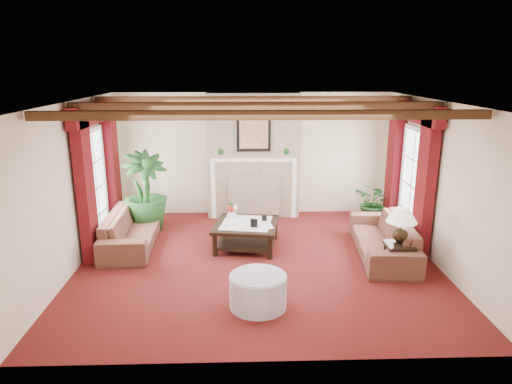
{
  "coord_description": "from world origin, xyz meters",
  "views": [
    {
      "loc": [
        -0.27,
        -7.22,
        3.24
      ],
      "look_at": [
        -0.02,
        0.4,
        1.13
      ],
      "focal_mm": 32.0,
      "sensor_mm": 36.0,
      "label": 1
    }
  ],
  "objects_px": {
    "potted_palm": "(146,208)",
    "sofa_left": "(132,223)",
    "sofa_right": "(383,232)",
    "ottoman": "(258,291)",
    "coffee_table": "(246,235)",
    "side_table": "(398,258)"
  },
  "relations": [
    {
      "from": "sofa_right",
      "to": "potted_palm",
      "type": "height_order",
      "value": "potted_palm"
    },
    {
      "from": "sofa_left",
      "to": "side_table",
      "type": "relative_size",
      "value": 4.33
    },
    {
      "from": "sofa_left",
      "to": "potted_palm",
      "type": "distance_m",
      "value": 0.86
    },
    {
      "from": "potted_palm",
      "to": "ottoman",
      "type": "height_order",
      "value": "potted_palm"
    },
    {
      "from": "ottoman",
      "to": "potted_palm",
      "type": "bearing_deg",
      "value": 123.95
    },
    {
      "from": "sofa_right",
      "to": "side_table",
      "type": "xyz_separation_m",
      "value": [
        0.03,
        -0.73,
        -0.18
      ]
    },
    {
      "from": "side_table",
      "to": "potted_palm",
      "type": "bearing_deg",
      "value": 153.64
    },
    {
      "from": "sofa_right",
      "to": "side_table",
      "type": "bearing_deg",
      "value": 7.56
    },
    {
      "from": "sofa_left",
      "to": "ottoman",
      "type": "height_order",
      "value": "sofa_left"
    },
    {
      "from": "sofa_left",
      "to": "side_table",
      "type": "bearing_deg",
      "value": -108.54
    },
    {
      "from": "sofa_right",
      "to": "coffee_table",
      "type": "relative_size",
      "value": 2.01
    },
    {
      "from": "sofa_left",
      "to": "sofa_right",
      "type": "xyz_separation_m",
      "value": [
        4.53,
        -0.63,
        0.01
      ]
    },
    {
      "from": "coffee_table",
      "to": "ottoman",
      "type": "xyz_separation_m",
      "value": [
        0.13,
        -2.19,
        0.0
      ]
    },
    {
      "from": "coffee_table",
      "to": "sofa_left",
      "type": "bearing_deg",
      "value": -175.24
    },
    {
      "from": "potted_palm",
      "to": "coffee_table",
      "type": "height_order",
      "value": "potted_palm"
    },
    {
      "from": "sofa_right",
      "to": "coffee_table",
      "type": "xyz_separation_m",
      "value": [
        -2.4,
        0.46,
        -0.2
      ]
    },
    {
      "from": "sofa_right",
      "to": "ottoman",
      "type": "height_order",
      "value": "sofa_right"
    },
    {
      "from": "sofa_left",
      "to": "coffee_table",
      "type": "relative_size",
      "value": 1.94
    },
    {
      "from": "potted_palm",
      "to": "sofa_left",
      "type": "bearing_deg",
      "value": -96.73
    },
    {
      "from": "sofa_right",
      "to": "ottoman",
      "type": "relative_size",
      "value": 2.83
    },
    {
      "from": "ottoman",
      "to": "sofa_right",
      "type": "bearing_deg",
      "value": 37.26
    },
    {
      "from": "side_table",
      "to": "ottoman",
      "type": "height_order",
      "value": "side_table"
    }
  ]
}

